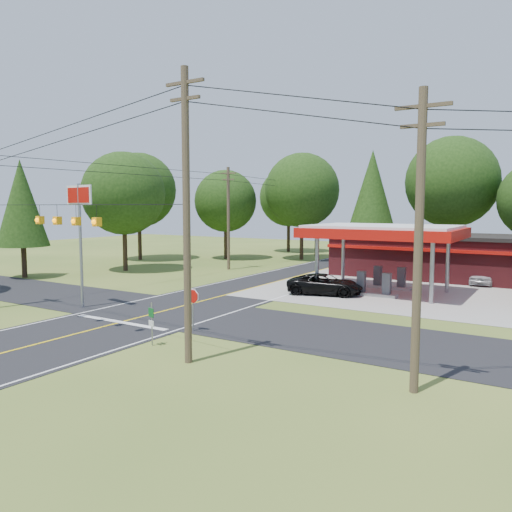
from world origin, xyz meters
The scene contains 17 objects.
ground centered at (0.00, 0.00, 0.00)m, with size 120.00×120.00×0.00m, color #466022.
main_highway centered at (0.00, 0.00, 0.01)m, with size 8.00×120.00×0.02m, color black.
cross_road centered at (0.00, 0.00, 0.01)m, with size 70.00×7.00×0.02m, color black.
lane_center_yellow centered at (0.00, 0.00, 0.03)m, with size 0.15×110.00×0.00m, color yellow.
gas_canopy centered at (9.00, 13.00, 4.27)m, with size 10.60×7.40×4.88m.
convenience_store centered at (10.00, 22.98, 1.92)m, with size 16.40×7.55×3.80m.
utility_pole_near_right centered at (7.50, -7.00, 5.96)m, with size 1.80×0.30×11.50m.
utility_pole_far_left centered at (-8.00, 18.00, 5.20)m, with size 1.80×0.30×10.00m.
utility_pole_right_b centered at (16.00, -5.50, 5.20)m, with size 1.80×0.30×10.00m.
utility_pole_north centered at (-6.50, 35.00, 4.75)m, with size 0.30×0.30×9.50m.
overhead_beacons centered at (-1.00, -6.00, 6.21)m, with size 17.04×2.04×1.03m.
treeline_backdrop centered at (0.82, 24.01, 7.49)m, with size 70.27×51.59×13.30m.
suv_car centered at (5.85, 10.00, 0.73)m, with size 5.24×5.24×1.46m, color black.
sedan_car centered at (14.62, 21.00, 0.72)m, with size 4.21×4.21×1.43m, color silver.
big_stop_sign centered at (-5.00, -2.01, 5.72)m, with size 2.79×0.59×7.59m.
octagonal_stop_sign centered at (4.50, -3.01, 1.59)m, with size 0.76×0.09×2.16m.
route_sign_post centered at (4.59, -6.02, 1.16)m, with size 0.40×0.14×1.97m.
Camera 1 is at (20.04, -22.09, 6.23)m, focal length 35.00 mm.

